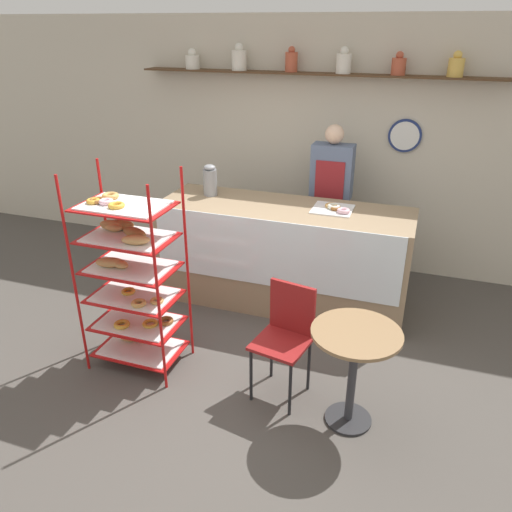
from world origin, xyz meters
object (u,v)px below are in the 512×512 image
(cafe_table, at_px, (354,356))
(person_worker, at_px, (330,199))
(donut_tray_counter, at_px, (335,208))
(pastry_rack, at_px, (131,275))
(cafe_chair, at_px, (286,329))
(coffee_carafe, at_px, (210,180))

(cafe_table, bearing_deg, person_worker, 106.22)
(cafe_table, height_order, donut_tray_counter, donut_tray_counter)
(pastry_rack, height_order, person_worker, person_worker)
(pastry_rack, height_order, donut_tray_counter, pastry_rack)
(pastry_rack, height_order, cafe_chair, pastry_rack)
(pastry_rack, bearing_deg, coffee_carafe, 88.66)
(cafe_chair, bearing_deg, person_worker, 103.31)
(cafe_table, height_order, cafe_chair, cafe_chair)
(cafe_table, xyz_separation_m, coffee_carafe, (-1.75, 1.60, 0.61))
(pastry_rack, bearing_deg, cafe_chair, 2.77)
(coffee_carafe, relative_size, donut_tray_counter, 0.84)
(cafe_table, bearing_deg, donut_tray_counter, 106.80)
(coffee_carafe, height_order, donut_tray_counter, coffee_carafe)
(pastry_rack, xyz_separation_m, person_worker, (1.16, 2.02, 0.12))
(person_worker, xyz_separation_m, cafe_table, (0.62, -2.14, -0.37))
(coffee_carafe, bearing_deg, donut_tray_counter, -1.79)
(cafe_table, relative_size, cafe_chair, 0.86)
(coffee_carafe, xyz_separation_m, donut_tray_counter, (1.28, -0.04, -0.13))
(person_worker, bearing_deg, donut_tray_counter, -75.36)
(pastry_rack, relative_size, donut_tray_counter, 4.46)
(cafe_chair, distance_m, donut_tray_counter, 1.46)
(donut_tray_counter, bearing_deg, pastry_rack, -132.38)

